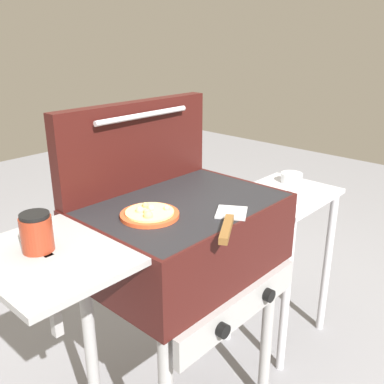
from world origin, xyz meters
TOP-DOWN VIEW (x-y plane):
  - grill at (-0.01, -0.00)m, footprint 0.96×0.53m
  - grill_lid_open at (0.00, 0.21)m, footprint 0.63×0.08m
  - pizza_cheese at (-0.15, -0.01)m, footprint 0.18×0.18m
  - sauce_jar at (-0.48, 0.04)m, footprint 0.08×0.08m
  - spatula at (-0.03, -0.22)m, footprint 0.25×0.18m
  - prep_table at (0.66, 0.00)m, footprint 0.44×0.36m
  - topping_bowl_near at (0.63, -0.09)m, footprint 0.11×0.11m
  - topping_bowl_far at (0.79, 0.05)m, footprint 0.10×0.10m

SIDE VIEW (x-z plane):
  - prep_table at x=0.66m, z-range 0.16..0.91m
  - grill at x=-0.01m, z-range 0.31..1.21m
  - topping_bowl_near at x=0.63m, z-range 0.75..0.80m
  - topping_bowl_far at x=0.79m, z-range 0.75..0.80m
  - spatula at x=-0.03m, z-range 0.90..0.92m
  - pizza_cheese at x=-0.15m, z-range 0.89..0.93m
  - sauce_jar at x=-0.48m, z-range 0.90..1.00m
  - grill_lid_open at x=0.00m, z-range 0.90..1.20m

